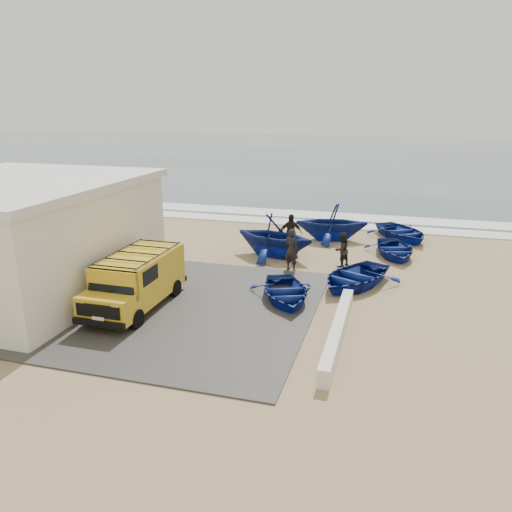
# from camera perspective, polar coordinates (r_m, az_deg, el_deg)

# --- Properties ---
(ground) EXTENTS (160.00, 160.00, 0.00)m
(ground) POSITION_cam_1_polar(r_m,az_deg,el_deg) (19.67, -4.23, -3.88)
(ground) COLOR #A1875D
(slab) EXTENTS (12.00, 10.00, 0.05)m
(slab) POSITION_cam_1_polar(r_m,az_deg,el_deg) (18.75, -12.12, -5.24)
(slab) COLOR #423F3C
(slab) RESTS_ON ground
(ocean) EXTENTS (180.00, 88.00, 0.01)m
(ocean) POSITION_cam_1_polar(r_m,az_deg,el_deg) (73.83, 11.15, 11.34)
(ocean) COLOR #385166
(ocean) RESTS_ON ground
(surf_line) EXTENTS (180.00, 1.60, 0.06)m
(surf_line) POSITION_cam_1_polar(r_m,az_deg,el_deg) (30.72, 3.49, 3.90)
(surf_line) COLOR white
(surf_line) RESTS_ON ground
(surf_wash) EXTENTS (180.00, 2.20, 0.04)m
(surf_wash) POSITION_cam_1_polar(r_m,az_deg,el_deg) (33.11, 4.44, 4.83)
(surf_wash) COLOR white
(surf_wash) RESTS_ON ground
(building) EXTENTS (8.40, 9.40, 4.30)m
(building) POSITION_cam_1_polar(r_m,az_deg,el_deg) (21.20, -25.76, 2.10)
(building) COLOR white
(building) RESTS_ON ground
(parapet) EXTENTS (0.35, 6.00, 0.55)m
(parapet) POSITION_cam_1_polar(r_m,az_deg,el_deg) (15.80, 9.33, -8.46)
(parapet) COLOR silver
(parapet) RESTS_ON ground
(van) EXTENTS (1.90, 4.65, 1.99)m
(van) POSITION_cam_1_polar(r_m,az_deg,el_deg) (18.14, -13.49, -2.57)
(van) COLOR gold
(van) RESTS_ON ground
(boat_near_left) EXTENTS (3.52, 4.06, 0.70)m
(boat_near_left) POSITION_cam_1_polar(r_m,az_deg,el_deg) (18.50, 3.33, -4.09)
(boat_near_left) COLOR navy
(boat_near_left) RESTS_ON ground
(boat_near_right) EXTENTS (4.19, 4.73, 0.81)m
(boat_near_right) POSITION_cam_1_polar(r_m,az_deg,el_deg) (20.28, 11.15, -2.30)
(boat_near_right) COLOR navy
(boat_near_right) RESTS_ON ground
(boat_mid_left) EXTENTS (4.65, 4.28, 2.06)m
(boat_mid_left) POSITION_cam_1_polar(r_m,az_deg,el_deg) (23.60, 2.08, 2.36)
(boat_mid_left) COLOR navy
(boat_mid_left) RESTS_ON ground
(boat_mid_right) EXTENTS (3.23, 3.94, 0.71)m
(boat_mid_right) POSITION_cam_1_polar(r_m,az_deg,el_deg) (24.64, 15.52, 0.75)
(boat_mid_right) COLOR navy
(boat_mid_right) RESTS_ON ground
(boat_far_left) EXTENTS (4.29, 3.89, 1.98)m
(boat_far_left) POSITION_cam_1_polar(r_m,az_deg,el_deg) (26.76, 8.64, 3.86)
(boat_far_left) COLOR navy
(boat_far_left) RESTS_ON ground
(boat_far_right) EXTENTS (4.42, 4.75, 0.80)m
(boat_far_right) POSITION_cam_1_polar(r_m,az_deg,el_deg) (27.87, 16.30, 2.65)
(boat_far_right) COLOR navy
(boat_far_right) RESTS_ON ground
(fisherman_front) EXTENTS (0.80, 0.68, 1.88)m
(fisherman_front) POSITION_cam_1_polar(r_m,az_deg,el_deg) (21.65, 4.09, 0.72)
(fisherman_front) COLOR black
(fisherman_front) RESTS_ON ground
(fisherman_middle) EXTENTS (0.94, 0.97, 1.57)m
(fisherman_middle) POSITION_cam_1_polar(r_m,az_deg,el_deg) (22.47, 9.75, 0.72)
(fisherman_middle) COLOR black
(fisherman_middle) RESTS_ON ground
(fisherman_back) EXTENTS (1.21, 0.78, 1.91)m
(fisherman_back) POSITION_cam_1_polar(r_m,az_deg,el_deg) (24.34, 3.97, 2.61)
(fisherman_back) COLOR black
(fisherman_back) RESTS_ON ground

